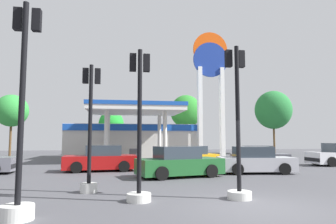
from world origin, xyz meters
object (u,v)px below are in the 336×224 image
(tree_0, at_px, (12,111))
(tree_3, at_px, (273,110))
(car_2, at_px, (101,159))
(car_5, at_px, (189,157))
(car_4, at_px, (259,157))
(traffic_signal_0, at_px, (139,143))
(traffic_signal_2, at_px, (90,140))
(tree_2, at_px, (186,112))
(station_pole_sign, at_px, (211,79))
(traffic_signal_3, at_px, (20,147))
(traffic_signal_1, at_px, (238,140))
(car_0, at_px, (255,161))
(tree_1, at_px, (111,124))
(car_6, at_px, (179,163))

(tree_0, bearing_deg, tree_3, -0.91)
(car_2, xyz_separation_m, car_5, (5.88, 1.96, -0.05))
(car_4, distance_m, traffic_signal_0, 14.40)
(traffic_signal_2, height_order, tree_2, tree_2)
(station_pole_sign, xyz_separation_m, traffic_signal_2, (-9.79, -16.67, -5.89))
(traffic_signal_3, bearing_deg, traffic_signal_1, 14.14)
(car_0, bearing_deg, tree_1, 111.61)
(tree_1, bearing_deg, car_4, -57.69)
(station_pole_sign, height_order, tree_1, station_pole_sign)
(traffic_signal_0, bearing_deg, tree_0, 115.40)
(station_pole_sign, relative_size, car_6, 2.72)
(tree_1, distance_m, tree_2, 9.71)
(tree_1, relative_size, tree_2, 0.71)
(tree_0, distance_m, tree_3, 31.86)
(traffic_signal_2, bearing_deg, car_0, 28.80)
(car_2, bearing_deg, car_5, 18.46)
(car_2, height_order, tree_2, tree_2)
(traffic_signal_0, relative_size, traffic_signal_2, 1.02)
(traffic_signal_0, bearing_deg, traffic_signal_3, -150.53)
(tree_1, relative_size, tree_3, 0.67)
(traffic_signal_3, xyz_separation_m, tree_0, (-9.89, 28.74, 3.40))
(traffic_signal_2, height_order, traffic_signal_3, traffic_signal_3)
(car_4, distance_m, tree_1, 20.71)
(car_6, bearing_deg, tree_2, 76.59)
(tree_3, bearing_deg, tree_0, 179.09)
(traffic_signal_3, bearing_deg, car_6, 53.81)
(car_4, relative_size, tree_0, 0.62)
(station_pole_sign, xyz_separation_m, car_5, (-3.93, -7.44, -7.12))
(car_2, distance_m, traffic_signal_1, 10.52)
(car_2, relative_size, tree_2, 0.58)
(car_6, bearing_deg, traffic_signal_3, -126.19)
(traffic_signal_1, bearing_deg, station_pole_sign, 75.18)
(station_pole_sign, relative_size, traffic_signal_0, 2.62)
(car_0, distance_m, traffic_signal_1, 7.77)
(car_6, bearing_deg, car_0, 11.70)
(car_4, distance_m, tree_3, 19.06)
(traffic_signal_1, xyz_separation_m, traffic_signal_3, (-6.15, -1.55, -0.15))
(traffic_signal_0, height_order, traffic_signal_2, traffic_signal_0)
(car_2, xyz_separation_m, traffic_signal_1, (4.88, -9.25, 1.18))
(station_pole_sign, relative_size, tree_2, 1.63)
(car_5, distance_m, tree_2, 18.58)
(car_5, bearing_deg, car_0, -58.80)
(car_5, height_order, traffic_signal_0, traffic_signal_0)
(car_0, height_order, traffic_signal_1, traffic_signal_1)
(traffic_signal_2, relative_size, tree_0, 0.67)
(traffic_signal_1, bearing_deg, tree_1, 99.71)
(car_5, bearing_deg, traffic_signal_3, -119.27)
(car_0, xyz_separation_m, traffic_signal_1, (-3.74, -6.71, 1.20))
(car_5, height_order, tree_2, tree_2)
(tree_0, bearing_deg, station_pole_sign, -22.16)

